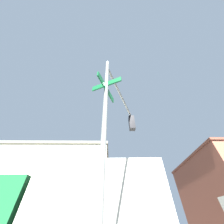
{
  "coord_description": "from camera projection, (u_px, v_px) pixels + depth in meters",
  "views": [
    {
      "loc": [
        -7.31,
        -9.08,
        1.25
      ],
      "look_at": [
        -7.3,
        -6.08,
        4.01
      ],
      "focal_mm": 20.25,
      "sensor_mm": 36.0,
      "label": 1
    }
  ],
  "objects": [
    {
      "name": "box_truck_second",
      "position": [
        75.0,
        207.0,
        5.44
      ],
      "size": [
        8.13,
        2.59,
        3.57
      ],
      "color": "#19592D",
      "rests_on": "ground_plane"
    },
    {
      "name": "building_stucco",
      "position": [
        63.0,
        197.0,
        22.97
      ],
      "size": [
        16.66,
        20.93,
        10.92
      ],
      "color": "beige",
      "rests_on": "ground_plane"
    },
    {
      "name": "traffic_signal_near",
      "position": [
        122.0,
        117.0,
        4.69
      ],
      "size": [
        1.82,
        3.52,
        6.05
      ],
      "color": "slate",
      "rests_on": "ground_plane"
    }
  ]
}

